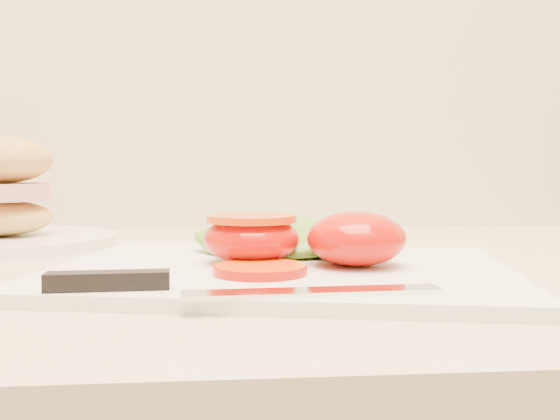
{
  "coord_description": "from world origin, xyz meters",
  "views": [
    {
      "loc": [
        -0.36,
        1.09,
        1.02
      ],
      "look_at": [
        -0.32,
        1.6,
        0.99
      ],
      "focal_mm": 40.0,
      "sensor_mm": 36.0,
      "label": 1
    }
  ],
  "objects": [
    {
      "name": "cutting_board",
      "position": [
        -0.32,
        1.59,
        0.94
      ],
      "size": [
        0.41,
        0.33,
        0.01
      ],
      "primitive_type": "cube",
      "rotation": [
        0.0,
        0.0,
        -0.2
      ],
      "color": "white",
      "rests_on": "counter"
    },
    {
      "name": "tomato_half_dome",
      "position": [
        -0.26,
        1.59,
        0.96
      ],
      "size": [
        0.08,
        0.08,
        0.04
      ],
      "primitive_type": "ellipsoid",
      "color": "#C60300",
      "rests_on": "cutting_board"
    },
    {
      "name": "tomato_half_cut",
      "position": [
        -0.34,
        1.61,
        0.96
      ],
      "size": [
        0.08,
        0.08,
        0.04
      ],
      "color": "#C60300",
      "rests_on": "cutting_board"
    },
    {
      "name": "tomato_slice_0",
      "position": [
        -0.34,
        1.55,
        0.94
      ],
      "size": [
        0.07,
        0.07,
        0.01
      ],
      "primitive_type": "cylinder",
      "color": "#F05C12",
      "rests_on": "cutting_board"
    },
    {
      "name": "lettuce_leaf_0",
      "position": [
        -0.32,
        1.67,
        0.95
      ],
      "size": [
        0.18,
        0.15,
        0.03
      ],
      "primitive_type": "ellipsoid",
      "rotation": [
        0.0,
        0.0,
        -0.34
      ],
      "color": "olive",
      "rests_on": "cutting_board"
    },
    {
      "name": "lettuce_leaf_1",
      "position": [
        -0.27,
        1.66,
        0.95
      ],
      "size": [
        0.13,
        0.11,
        0.02
      ],
      "primitive_type": "ellipsoid",
      "rotation": [
        0.0,
        0.0,
        0.48
      ],
      "color": "olive",
      "rests_on": "cutting_board"
    },
    {
      "name": "knife",
      "position": [
        -0.39,
        1.49,
        0.94
      ],
      "size": [
        0.26,
        0.05,
        0.01
      ],
      "rotation": [
        0.0,
        0.0,
        0.05
      ],
      "color": "silver",
      "rests_on": "cutting_board"
    },
    {
      "name": "sandwich_plate",
      "position": [
        -0.62,
        1.82,
        0.98
      ],
      "size": [
        0.26,
        0.26,
        0.12
      ],
      "rotation": [
        0.0,
        0.0,
        0.42
      ],
      "color": "white",
      "rests_on": "counter"
    }
  ]
}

